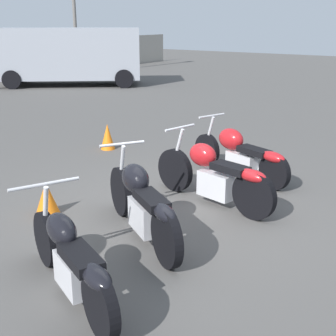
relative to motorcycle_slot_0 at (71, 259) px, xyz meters
name	(u,v)px	position (x,y,z in m)	size (l,w,h in m)	color
ground_plane	(167,213)	(2.15, 0.40, -0.40)	(60.00, 60.00, 0.00)	#514F4C
motorcycle_slot_0	(71,259)	(0.00, 0.00, 0.00)	(1.04, 1.87, 0.96)	black
motorcycle_slot_1	(142,203)	(1.38, 0.23, 0.05)	(1.24, 1.89, 1.02)	black
motorcycle_slot_2	(214,175)	(2.80, 0.05, 0.03)	(0.71, 2.10, 1.02)	black
motorcycle_slot_3	(240,153)	(4.12, 0.29, 0.01)	(0.92, 2.06, 0.93)	black
parked_van	(70,54)	(10.67, 10.82, 0.82)	(4.89, 5.46, 2.19)	#999EA8
traffic_cone_near	(47,198)	(1.24, 1.74, -0.18)	(0.32, 0.32, 0.45)	orange
traffic_cone_far	(108,137)	(4.20, 3.25, -0.14)	(0.29, 0.29, 0.51)	orange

